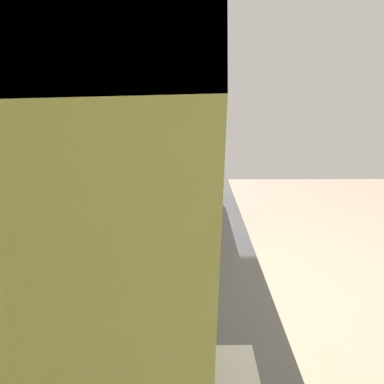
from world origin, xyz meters
The scene contains 9 objects.
ground_plane centered at (0.00, 0.00, 0.00)m, with size 6.23×6.23×0.00m, color beige.
wall_back centered at (0.00, 1.53, 1.35)m, with size 4.01×0.12×2.70m, color beige.
counter_run centered at (-0.33, 1.16, 0.44)m, with size 3.22×0.66×0.89m.
upper_cabinets centered at (-0.33, 1.31, 1.81)m, with size 2.51×0.31×0.69m.
window_back_wall centered at (-1.25, 1.46, 1.30)m, with size 0.59×0.02×0.69m.
oven_range centered at (1.57, 1.15, 0.46)m, with size 0.60×0.66×1.07m.
microwave centered at (0.17, 1.17, 1.04)m, with size 0.51×0.41×0.31m.
bowl centered at (0.72, 1.06, 0.92)m, with size 0.16×0.16×0.06m.
kettle centered at (1.03, 1.06, 0.97)m, with size 0.15×0.11×0.19m.
Camera 1 is at (-1.70, 1.17, 1.74)m, focal length 26.24 mm.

